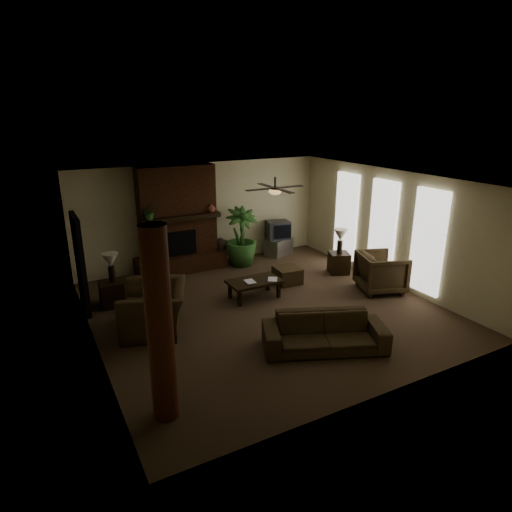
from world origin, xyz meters
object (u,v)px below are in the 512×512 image
side_table_right (339,263)px  side_table_left (112,294)px  tv_stand (279,246)px  floor_vase (220,250)px  sofa (325,327)px  armchair_right (381,270)px  ottoman (287,275)px  coffee_table (254,283)px  lamp_right (340,237)px  log_column (160,327)px  floor_plant (241,249)px  lamp_left (111,262)px  armchair_left (154,301)px

side_table_right → side_table_left: bearing=172.7°
tv_stand → floor_vase: 1.93m
sofa → armchair_right: bearing=52.2°
armchair_right → ottoman: bearing=68.6°
coffee_table → side_table_left: 3.17m
lamp_right → tv_stand: bearing=105.0°
armchair_right → floor_vase: (-2.62, 3.50, -0.08)m
log_column → floor_plant: 6.54m
floor_vase → side_table_left: floor_vase is taller
lamp_right → side_table_right: bearing=46.8°
log_column → side_table_left: size_ratio=5.09×
tv_stand → lamp_left: bearing=170.7°
log_column → coffee_table: (3.03, 3.04, -1.03)m
coffee_table → side_table_right: 2.78m
sofa → lamp_left: 4.81m
armchair_left → tv_stand: armchair_left is taller
coffee_table → lamp_left: bearing=158.6°
tv_stand → side_table_right: bearing=-98.9°
armchair_left → ottoman: 3.73m
armchair_left → tv_stand: (4.61, 2.95, -0.35)m
armchair_right → ottoman: size_ratio=1.71×
side_table_right → lamp_right: (-0.01, -0.02, 0.73)m
tv_stand → side_table_right: side_table_right is taller
ottoman → lamp_left: bearing=170.1°
armchair_left → floor_vase: bearing=158.5°
lamp_left → floor_vase: bearing=22.7°
coffee_table → lamp_right: (2.73, 0.38, 0.63)m
armchair_left → lamp_left: armchair_left is taller
log_column → side_table_left: bearing=89.0°
armchair_right → side_table_left: armchair_right is taller
tv_stand → side_table_right: 2.19m
armchair_left → lamp_right: armchair_left is taller
lamp_left → side_table_right: bearing=-7.5°
side_table_right → lamp_right: bearing=-133.2°
sofa → armchair_left: bearing=162.3°
log_column → lamp_left: bearing=88.4°
lamp_left → tv_stand: bearing=15.1°
floor_plant → ottoman: bearing=-77.2°
side_table_left → sofa: bearing=-51.0°
tv_stand → floor_vase: size_ratio=1.10×
lamp_left → ottoman: bearing=-9.9°
lamp_left → side_table_right: (5.66, -0.74, -0.73)m
armchair_left → side_table_left: size_ratio=2.52×
ottoman → floor_vase: bearing=114.5°
coffee_table → lamp_right: size_ratio=1.85×
floor_plant → lamp_right: bearing=-42.7°
ottoman → side_table_right: size_ratio=1.09×
sofa → coffee_table: (-0.06, 2.60, -0.06)m
ottoman → lamp_left: (-4.08, 0.72, 0.80)m
sofa → floor_vase: (0.18, 5.06, 0.00)m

